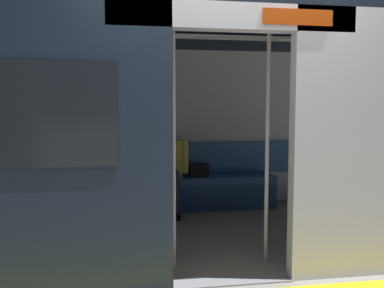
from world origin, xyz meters
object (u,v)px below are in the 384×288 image
object	(u,v)px
train_car	(197,95)
handbag	(199,170)
bench_seat	(187,185)
book	(143,176)
grab_pole_far	(267,143)
grab_pole_door	(174,145)
person_seated	(168,162)

from	to	relation	value
train_car	handbag	xyz separation A→B (m)	(-0.24, -1.14, -1.00)
bench_seat	handbag	xyz separation A→B (m)	(-0.17, -0.04, 0.19)
bench_seat	book	xyz separation A→B (m)	(0.59, -0.08, 0.12)
handbag	grab_pole_far	distance (m)	2.11
book	bench_seat	bearing A→B (deg)	-165.40
train_car	grab_pole_door	bearing A→B (deg)	68.01
bench_seat	handbag	world-z (taller)	handbag
train_car	person_seated	bearing A→B (deg)	-79.08
bench_seat	book	size ratio (longest dim) A/B	11.12
person_seated	bench_seat	bearing A→B (deg)	-168.83
bench_seat	book	world-z (taller)	book
handbag	person_seated	bearing A→B (deg)	11.60
grab_pole_door	grab_pole_far	xyz separation A→B (m)	(-0.85, -0.01, 0.00)
train_car	grab_pole_far	distance (m)	1.11
bench_seat	grab_pole_far	world-z (taller)	grab_pole_far
person_seated	handbag	bearing A→B (deg)	-168.40
person_seated	handbag	world-z (taller)	person_seated
person_seated	book	world-z (taller)	person_seated
train_car	bench_seat	size ratio (longest dim) A/B	2.62
grab_pole_door	grab_pole_far	distance (m)	0.85
book	grab_pole_door	world-z (taller)	grab_pole_door
train_car	handbag	world-z (taller)	train_car
train_car	handbag	bearing A→B (deg)	-101.68
bench_seat	grab_pole_door	size ratio (longest dim) A/B	1.12
handbag	book	xyz separation A→B (m)	(0.76, -0.04, -0.07)
bench_seat	grab_pole_door	bearing A→B (deg)	78.02
train_car	grab_pole_door	distance (m)	1.07
book	person_seated	bearing A→B (deg)	-179.74
handbag	grab_pole_far	world-z (taller)	grab_pole_far
bench_seat	person_seated	distance (m)	0.42
book	grab_pole_far	size ratio (longest dim) A/B	0.10
grab_pole_door	handbag	bearing A→B (deg)	-106.35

